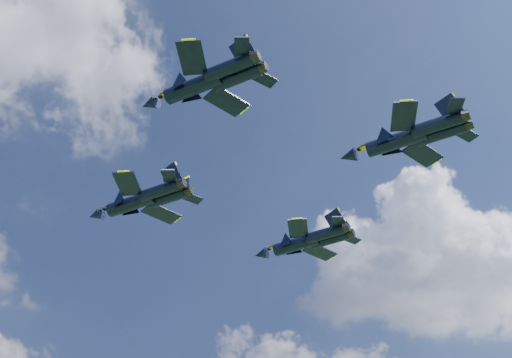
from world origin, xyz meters
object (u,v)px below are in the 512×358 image
(jet_lead, at_px, (129,204))
(jet_slot, at_px, (392,142))
(jet_right, at_px, (293,245))
(jet_left, at_px, (190,88))

(jet_lead, distance_m, jet_slot, 37.12)
(jet_right, distance_m, jet_slot, 24.37)
(jet_lead, height_order, jet_left, jet_lead)
(jet_lead, xyz_separation_m, jet_right, (23.01, -7.02, -2.55))
(jet_lead, relative_size, jet_right, 1.07)
(jet_lead, distance_m, jet_left, 24.55)
(jet_left, relative_size, jet_slot, 0.98)
(jet_lead, distance_m, jet_right, 24.19)
(jet_lead, bearing_deg, jet_slot, -86.70)
(jet_right, relative_size, jet_slot, 0.98)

